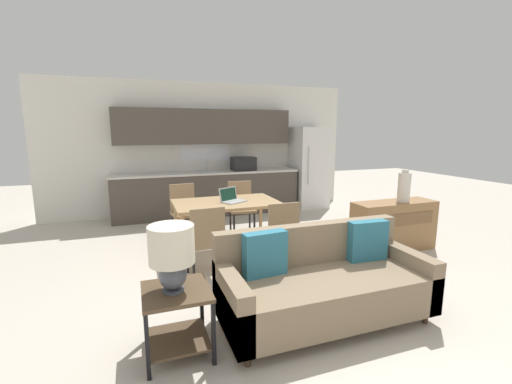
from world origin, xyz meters
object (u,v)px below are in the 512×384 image
Objects in this scene: vase at (404,187)px; dining_chair_near_left at (205,239)px; dining_chair_near_right at (280,232)px; laptop at (232,198)px; dining_table at (226,206)px; dining_chair_far_right at (241,205)px; credenza at (393,226)px; couch at (322,283)px; dining_chair_far_left at (185,209)px; side_table at (177,310)px; table_lamp at (172,251)px; refrigerator at (309,168)px.

dining_chair_near_left is (-2.88, -0.02, -0.45)m from vase.
dining_chair_near_left is at bearing -2.48° from dining_chair_near_right.
dining_table is at bearing 132.76° from laptop.
dining_table is 1.65× the size of dining_chair_far_right.
dining_chair_near_left and dining_chair_near_right have the same top height.
credenza is at bearing 156.57° from vase.
dining_table is 3.60× the size of laptop.
vase reaches higher than couch.
couch is at bearing -79.71° from dining_chair_far_left.
dining_chair_near_left and dining_chair_far_left have the same top height.
credenza is (2.32, -0.72, -0.32)m from dining_table.
laptop reaches higher than dining_chair_far_right.
laptop reaches higher than couch.
side_table is 1.14× the size of vase.
couch is at bearing -86.50° from dining_chair_far_right.
dining_table is at bearing 162.45° from vase.
dining_chair_far_right is (0.01, 1.64, 0.00)m from dining_chair_near_right.
dining_chair_far_left reaches higher than couch.
dining_table is 0.98m from dining_chair_far_left.
dining_table is 1.65× the size of dining_chair_near_left.
table_lamp is 3.60m from credenza.
dining_chair_far_right is 1.00× the size of dining_chair_far_left.
refrigerator is 0.94× the size of couch.
dining_chair_far_right is (0.93, 1.60, 0.00)m from dining_chair_near_left.
dining_table is at bearing 65.47° from side_table.
side_table is at bearing -158.73° from vase.
couch is at bearing -79.46° from dining_table.
refrigerator reaches higher than laptop.
vase is 2.47m from laptop.
dining_chair_far_right is at bearing 140.34° from credenza.
table_lamp is 1.94m from dining_chair_near_right.
dining_table is at bearing -66.79° from dining_chair_far_left.
dining_chair_far_right is (0.47, 0.81, -0.19)m from dining_table.
dining_chair_far_right is (-1.85, 1.53, 0.13)m from credenza.
dining_chair_near_left is at bearing -120.37° from dining_table.
dining_table is 2.82× the size of table_lamp.
credenza is at bearing -17.28° from dining_table.
dining_table is at bearing 100.54° from couch.
dining_chair_near_right is (1.43, 1.26, -0.36)m from table_lamp.
dining_table is 2.07m from couch.
side_table is 0.43× the size of credenza.
refrigerator is 4.77m from couch.
dining_chair_far_right is at bearing 141.05° from vase.
laptop is (0.07, -0.02, 0.11)m from dining_table.
dining_chair_far_left is (-2.89, 1.60, -0.45)m from vase.
dining_chair_near_right reaches higher than couch.
table_lamp is 0.41× the size of credenza.
laptop is (-2.35, 0.74, -0.15)m from vase.
dining_chair_far_left is at bearing 151.05° from vase.
refrigerator is 5.54m from side_table.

